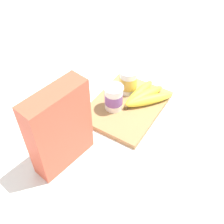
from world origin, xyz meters
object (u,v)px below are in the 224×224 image
cutting_board (127,106)px  yogurt_cup_back (128,81)px  yogurt_cup_front (114,98)px  cereal_box (60,129)px  banana_bunch (144,96)px

cutting_board → yogurt_cup_back: size_ratio=3.17×
cutting_board → yogurt_cup_back: bearing=26.8°
cutting_board → yogurt_cup_front: bearing=139.0°
cereal_box → banana_bunch: bearing=173.6°
cutting_board → yogurt_cup_front: size_ratio=3.23×
cutting_board → yogurt_cup_front: yogurt_cup_front is taller
yogurt_cup_back → yogurt_cup_front: bearing=-179.4°
yogurt_cup_back → banana_bunch: 0.08m
cutting_board → yogurt_cup_front: 0.08m
cutting_board → banana_bunch: (0.06, -0.04, 0.03)m
cereal_box → banana_bunch: size_ratio=1.47×
cutting_board → banana_bunch: 0.08m
cutting_board → cereal_box: bearing=169.6°
yogurt_cup_front → banana_bunch: size_ratio=0.51×
banana_bunch → yogurt_cup_front: bearing=141.2°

